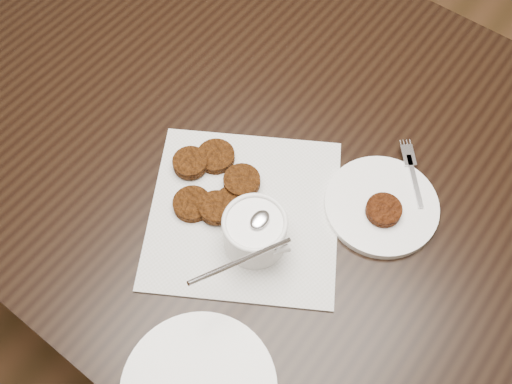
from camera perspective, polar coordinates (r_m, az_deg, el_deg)
floor at (r=1.68m, az=-0.60°, el=-10.83°), size 4.00×4.00×0.00m
table at (r=1.36m, az=-0.75°, el=-3.15°), size 1.45×0.93×0.75m
napkin at (r=0.95m, az=-1.14°, el=-1.98°), size 0.41×0.41×0.00m
sauce_ramekin at (r=0.87m, az=-0.11°, el=-2.80°), size 0.15×0.15×0.13m
patty_cluster at (r=0.95m, az=-3.79°, el=-0.28°), size 0.25×0.25×0.02m
plate_with_patty at (r=0.97m, az=11.88°, el=-1.09°), size 0.25×0.25×0.03m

